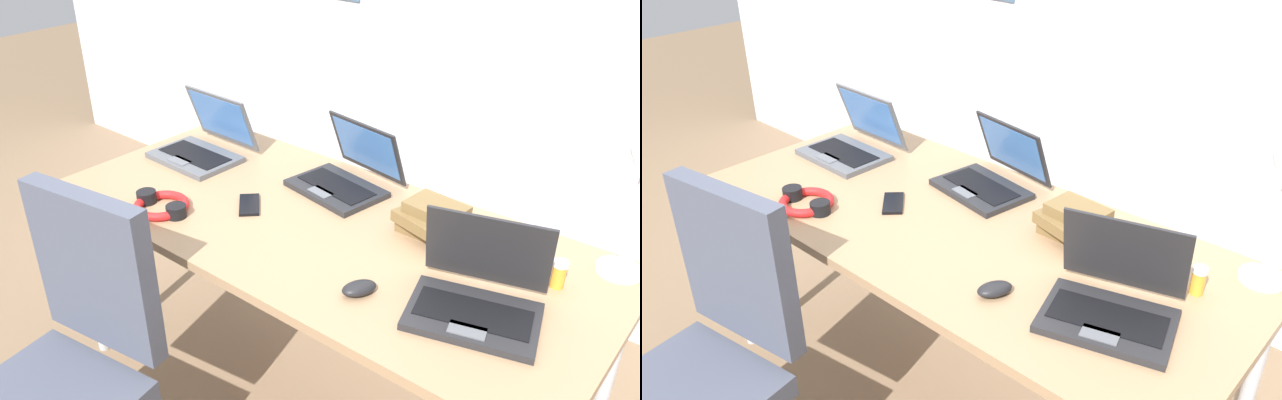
# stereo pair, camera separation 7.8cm
# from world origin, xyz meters

# --- Properties ---
(ground_plane) EXTENTS (12.00, 12.00, 0.00)m
(ground_plane) POSITION_xyz_m (0.00, 0.00, 0.00)
(ground_plane) COLOR #7A6047
(desk) EXTENTS (1.80, 0.80, 0.74)m
(desk) POSITION_xyz_m (0.00, 0.00, 0.68)
(desk) COLOR #9E7A56
(desk) RESTS_ON ground_plane
(desk_lamp) EXTENTS (0.12, 0.18, 0.40)m
(desk_lamp) POSITION_xyz_m (0.80, 0.28, 0.94)
(desk_lamp) COLOR white
(desk_lamp) RESTS_ON desk
(laptop_far_corner) EXTENTS (0.35, 0.34, 0.22)m
(laptop_far_corner) POSITION_xyz_m (-0.08, 0.24, 0.78)
(laptop_far_corner) COLOR #232326
(laptop_far_corner) RESTS_ON desk
(laptop_by_keyboard) EXTENTS (0.38, 0.35, 0.23)m
(laptop_by_keyboard) POSITION_xyz_m (0.57, -0.09, 0.79)
(laptop_by_keyboard) COLOR #232326
(laptop_by_keyboard) RESTS_ON desk
(laptop_center) EXTENTS (0.33, 0.30, 0.23)m
(laptop_center) POSITION_xyz_m (-0.65, 0.11, 0.79)
(laptop_center) COLOR #515459
(laptop_center) RESTS_ON desk
(computer_mouse) EXTENTS (0.09, 0.11, 0.03)m
(computer_mouse) POSITION_xyz_m (0.31, -0.22, 0.76)
(computer_mouse) COLOR black
(computer_mouse) RESTS_ON desk
(cell_phone) EXTENTS (0.14, 0.14, 0.01)m
(cell_phone) POSITION_xyz_m (-0.25, -0.06, 0.74)
(cell_phone) COLOR black
(cell_phone) RESTS_ON desk
(headphones) EXTENTS (0.21, 0.18, 0.04)m
(headphones) POSITION_xyz_m (-0.45, -0.26, 0.76)
(headphones) COLOR red
(headphones) RESTS_ON desk
(pill_bottle) EXTENTS (0.04, 0.04, 0.08)m
(pill_bottle) POSITION_xyz_m (0.69, 0.14, 0.78)
(pill_bottle) COLOR gold
(pill_bottle) RESTS_ON desk
(book_stack) EXTENTS (0.22, 0.20, 0.10)m
(book_stack) POSITION_xyz_m (0.30, 0.16, 0.79)
(book_stack) COLOR brown
(book_stack) RESTS_ON desk
(office_chair) EXTENTS (0.52, 0.57, 0.97)m
(office_chair) POSITION_xyz_m (-0.30, -0.75, 0.40)
(office_chair) COLOR black
(office_chair) RESTS_ON ground_plane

